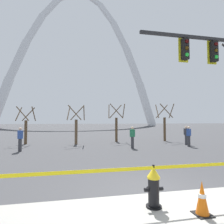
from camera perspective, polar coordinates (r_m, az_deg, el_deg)
name	(u,v)px	position (r m, az deg, el deg)	size (l,w,h in m)	color
ground_plane	(151,193)	(5.91, 11.58, -22.67)	(240.00, 240.00, 0.00)	#3D3D3F
fire_hydrant	(153,187)	(4.93, 12.26, -21.06)	(0.46, 0.48, 0.99)	black
caution_tape_barrier	(139,178)	(4.70, 8.05, -19.01)	(6.09, 0.09, 1.01)	#232326
traffic_cone_by_hydrant	(202,198)	(4.93, 25.28, -22.22)	(0.36, 0.36, 0.73)	black
monument_arch	(79,65)	(75.96, -9.82, 13.57)	(61.50, 2.43, 52.22)	silver
tree_far_left	(26,127)	(18.26, -24.32, -4.22)	(1.52, 1.52, 3.25)	brown
tree_left_mid	(76,127)	(16.80, -10.65, -4.41)	(1.56, 1.57, 3.35)	brown
tree_center_left	(116,125)	(18.64, 1.29, -3.86)	(1.69, 1.70, 3.65)	brown
tree_center_right	(165,125)	(19.83, 15.39, -3.63)	(1.72, 1.73, 3.70)	brown
pedestrian_walking_left	(186,135)	(17.33, 21.24, -6.44)	(0.34, 0.22, 1.59)	#38383D
pedestrian_standing_center	(20,139)	(14.06, -25.72, -7.30)	(0.38, 0.39, 1.59)	#38383D
pedestrian_walking_right	(132,137)	(14.27, 6.11, -7.47)	(0.39, 0.31, 1.59)	#38383D
pedestrian_near_trees	(189,136)	(16.25, 21.93, -6.70)	(0.39, 0.33, 1.59)	#38383D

